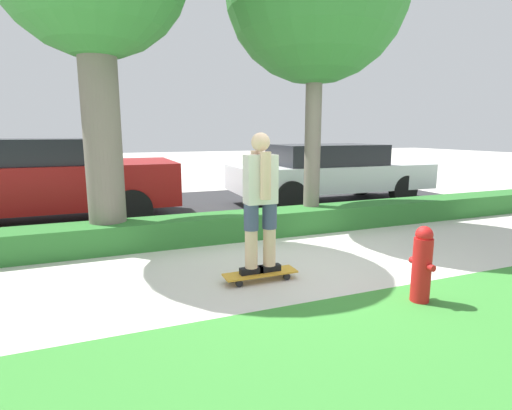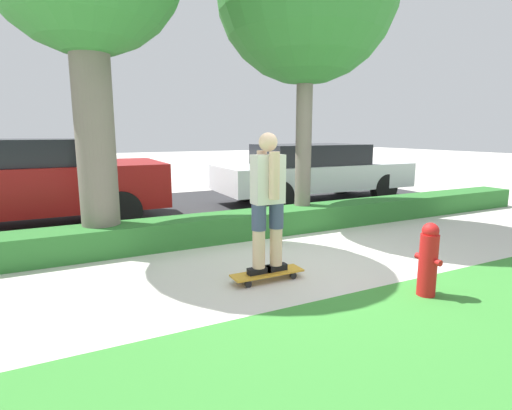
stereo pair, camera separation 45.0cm
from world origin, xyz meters
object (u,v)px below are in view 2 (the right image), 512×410
skater_person (268,200)px  parked_car_front (24,181)px  skateboard (267,274)px  parked_car_middle (313,171)px  fire_hydrant (428,260)px

skater_person → parked_car_front: 4.78m
skateboard → skater_person: 0.84m
parked_car_middle → fire_hydrant: bearing=-111.6°
skater_person → skateboard: bearing=-153.4°
skateboard → parked_car_middle: bearing=50.0°
skater_person → parked_car_middle: size_ratio=0.33×
skater_person → fire_hydrant: skater_person is taller
skater_person → parked_car_middle: 5.35m
skateboard → parked_car_middle: size_ratio=0.18×
skateboard → fire_hydrant: size_ratio=1.10×
skateboard → fire_hydrant: (1.24, -1.11, 0.31)m
parked_car_middle → parked_car_front: bearing=-178.2°
skater_person → parked_car_front: (-2.54, 4.05, -0.10)m
skateboard → parked_car_front: bearing=122.1°
skater_person → fire_hydrant: bearing=-41.7°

